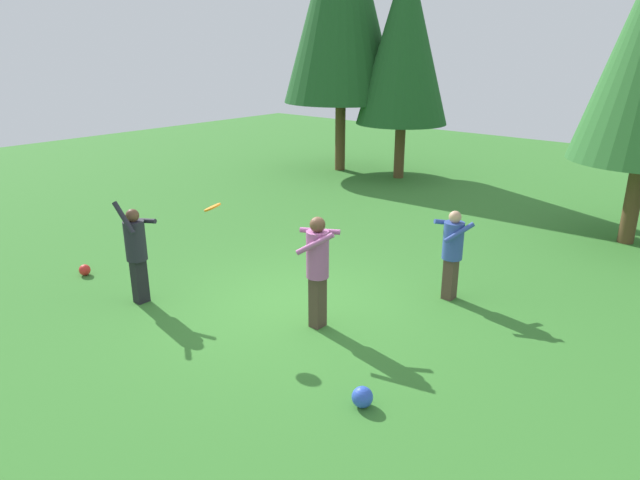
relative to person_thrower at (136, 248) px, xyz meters
The scene contains 8 objects.
ground_plane 2.81m from the person_thrower, 36.10° to the left, with size 40.00×40.00×0.00m, color #387A2D.
person_thrower is the anchor object (origin of this frame).
person_catcher 3.11m from the person_thrower, 24.11° to the left, with size 0.75×0.71×1.76m.
person_bystander 5.23m from the person_thrower, 41.99° to the left, with size 0.70×0.71×1.56m.
frisbee 1.76m from the person_thrower, 17.63° to the left, with size 0.36×0.36×0.13m.
ball_blue 4.66m from the person_thrower, ahead, with size 0.26×0.26×0.26m, color blue.
ball_red 2.02m from the person_thrower, behind, with size 0.21×0.21×0.21m, color red.
tree_left 11.48m from the person_thrower, 99.88° to the left, with size 2.86×2.86×6.83m.
Camera 1 is at (5.79, -6.20, 4.11)m, focal length 31.64 mm.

